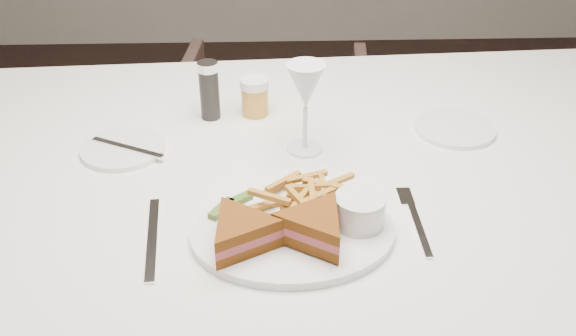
# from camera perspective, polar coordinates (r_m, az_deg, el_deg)

# --- Properties ---
(table) EXTENTS (1.65, 1.15, 0.75)m
(table) POSITION_cam_1_polar(r_m,az_deg,el_deg) (1.39, -0.07, -13.77)
(table) COLOR white
(table) RESTS_ON ground
(chair_far) EXTENTS (0.66, 0.62, 0.63)m
(chair_far) POSITION_cam_1_polar(r_m,az_deg,el_deg) (2.12, -1.38, 2.35)
(chair_far) COLOR #4D372F
(chair_far) RESTS_ON ground
(table_setting) EXTENTS (0.81, 0.60, 0.18)m
(table_setting) POSITION_cam_1_polar(r_m,az_deg,el_deg) (1.07, 0.16, -1.22)
(table_setting) COLOR white
(table_setting) RESTS_ON table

